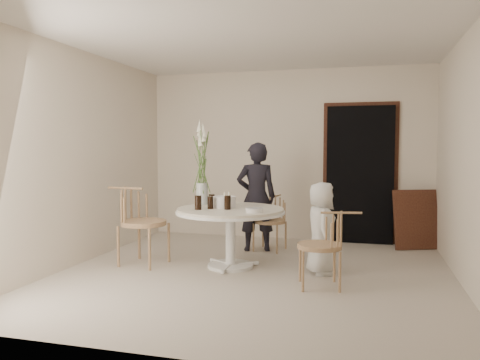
% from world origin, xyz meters
% --- Properties ---
extents(ground, '(4.50, 4.50, 0.00)m').
position_xyz_m(ground, '(0.00, 0.00, 0.00)').
color(ground, '#B9AF9E').
rests_on(ground, ground).
extents(room_shell, '(4.50, 4.50, 4.50)m').
position_xyz_m(room_shell, '(0.00, 0.00, 1.62)').
color(room_shell, silver).
rests_on(room_shell, ground).
extents(doorway, '(1.00, 0.10, 2.10)m').
position_xyz_m(doorway, '(1.15, 2.19, 1.05)').
color(doorway, black).
rests_on(doorway, ground).
extents(door_trim, '(1.12, 0.03, 2.22)m').
position_xyz_m(door_trim, '(1.15, 2.23, 1.11)').
color(door_trim, '#58331E').
rests_on(door_trim, ground).
extents(table, '(1.33, 1.33, 0.73)m').
position_xyz_m(table, '(-0.35, 0.25, 0.62)').
color(table, white).
rests_on(table, ground).
extents(picture_frame, '(0.67, 0.41, 0.86)m').
position_xyz_m(picture_frame, '(1.95, 1.95, 0.43)').
color(picture_frame, '#58331E').
rests_on(picture_frame, ground).
extents(chair_far, '(0.48, 0.51, 0.77)m').
position_xyz_m(chair_far, '(-0.05, 1.42, 0.50)').
color(chair_far, tan).
rests_on(chair_far, ground).
extents(chair_right, '(0.54, 0.51, 0.81)m').
position_xyz_m(chair_right, '(0.89, -0.26, 0.52)').
color(chair_right, tan).
rests_on(chair_right, ground).
extents(chair_left, '(0.63, 0.59, 0.98)m').
position_xyz_m(chair_left, '(-1.57, 0.11, 0.63)').
color(chair_left, tan).
rests_on(chair_left, ground).
extents(girl, '(0.65, 0.53, 1.54)m').
position_xyz_m(girl, '(-0.26, 1.24, 0.77)').
color(girl, black).
rests_on(girl, ground).
extents(boy, '(0.45, 0.59, 1.07)m').
position_xyz_m(boy, '(0.75, 0.24, 0.54)').
color(boy, silver).
rests_on(boy, ground).
extents(birthday_cake, '(0.29, 0.29, 0.19)m').
position_xyz_m(birthday_cake, '(-0.45, 0.31, 0.80)').
color(birthday_cake, white).
rests_on(birthday_cake, table).
extents(cola_tumbler_a, '(0.10, 0.10, 0.17)m').
position_xyz_m(cola_tumbler_a, '(-0.69, 0.03, 0.82)').
color(cola_tumbler_a, black).
rests_on(cola_tumbler_a, table).
extents(cola_tumbler_b, '(0.10, 0.10, 0.17)m').
position_xyz_m(cola_tumbler_b, '(-0.36, 0.14, 0.81)').
color(cola_tumbler_b, black).
rests_on(cola_tumbler_b, table).
extents(cola_tumbler_c, '(0.08, 0.08, 0.16)m').
position_xyz_m(cola_tumbler_c, '(-0.61, 0.32, 0.81)').
color(cola_tumbler_c, black).
rests_on(cola_tumbler_c, table).
extents(cola_tumbler_d, '(0.07, 0.07, 0.15)m').
position_xyz_m(cola_tumbler_d, '(-0.57, 0.14, 0.80)').
color(cola_tumbler_d, black).
rests_on(cola_tumbler_d, table).
extents(plate_stack, '(0.25, 0.25, 0.05)m').
position_xyz_m(plate_stack, '(0.01, -0.02, 0.75)').
color(plate_stack, silver).
rests_on(plate_stack, table).
extents(flower_vase, '(0.15, 0.15, 1.12)m').
position_xyz_m(flower_vase, '(-0.82, 0.54, 1.26)').
color(flower_vase, silver).
rests_on(flower_vase, table).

